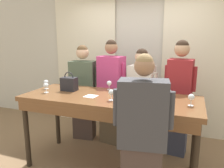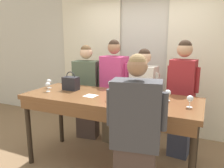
% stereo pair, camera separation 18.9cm
% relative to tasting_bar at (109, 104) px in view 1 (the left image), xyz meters
% --- Properties ---
extents(ground_plane, '(18.00, 18.00, 0.00)m').
position_rel_tasting_bar_xyz_m(ground_plane, '(0.00, 0.02, -0.94)').
color(ground_plane, '#846647').
extents(wall_back, '(12.00, 0.06, 2.80)m').
position_rel_tasting_bar_xyz_m(wall_back, '(0.00, 1.60, 0.46)').
color(wall_back, beige).
rests_on(wall_back, ground_plane).
extents(curtain_panel_left, '(1.33, 0.03, 2.69)m').
position_rel_tasting_bar_xyz_m(curtain_panel_left, '(-1.13, 1.53, 0.40)').
color(curtain_panel_left, '#EFE5C6').
rests_on(curtain_panel_left, ground_plane).
extents(curtain_panel_right, '(1.33, 0.03, 2.69)m').
position_rel_tasting_bar_xyz_m(curtain_panel_right, '(1.13, 1.53, 0.40)').
color(curtain_panel_right, '#EFE5C6').
rests_on(curtain_panel_right, ground_plane).
extents(tasting_bar, '(2.35, 0.89, 1.04)m').
position_rel_tasting_bar_xyz_m(tasting_bar, '(0.00, 0.00, 0.00)').
color(tasting_bar, brown).
rests_on(tasting_bar, ground_plane).
extents(wine_bottle, '(0.09, 0.09, 0.35)m').
position_rel_tasting_bar_xyz_m(wine_bottle, '(0.47, -0.35, 0.23)').
color(wine_bottle, black).
rests_on(wine_bottle, tasting_bar).
extents(handbag, '(0.23, 0.14, 0.28)m').
position_rel_tasting_bar_xyz_m(handbag, '(-0.67, 0.12, 0.20)').
color(handbag, '#232328').
rests_on(handbag, tasting_bar).
extents(wine_glass_front_left, '(0.07, 0.07, 0.14)m').
position_rel_tasting_bar_xyz_m(wine_glass_front_left, '(0.09, -0.14, 0.20)').
color(wine_glass_front_left, white).
rests_on(wine_glass_front_left, tasting_bar).
extents(wine_glass_front_mid, '(0.07, 0.07, 0.14)m').
position_rel_tasting_bar_xyz_m(wine_glass_front_mid, '(1.01, -0.03, 0.20)').
color(wine_glass_front_mid, white).
rests_on(wine_glass_front_mid, tasting_bar).
extents(wine_glass_front_right, '(0.07, 0.07, 0.14)m').
position_rel_tasting_bar_xyz_m(wine_glass_front_right, '(0.44, 0.33, 0.20)').
color(wine_glass_front_right, white).
rests_on(wine_glass_front_right, tasting_bar).
extents(wine_glass_center_left, '(0.07, 0.07, 0.14)m').
position_rel_tasting_bar_xyz_m(wine_glass_center_left, '(0.74, 0.14, 0.20)').
color(wine_glass_center_left, white).
rests_on(wine_glass_center_left, tasting_bar).
extents(wine_glass_center_mid, '(0.07, 0.07, 0.14)m').
position_rel_tasting_bar_xyz_m(wine_glass_center_mid, '(-0.76, 0.31, 0.20)').
color(wine_glass_center_mid, white).
rests_on(wine_glass_center_mid, tasting_bar).
extents(wine_glass_center_right, '(0.07, 0.07, 0.14)m').
position_rel_tasting_bar_xyz_m(wine_glass_center_right, '(-0.14, 0.36, 0.20)').
color(wine_glass_center_right, white).
rests_on(wine_glass_center_right, tasting_bar).
extents(wine_glass_back_left, '(0.07, 0.07, 0.14)m').
position_rel_tasting_bar_xyz_m(wine_glass_back_left, '(-0.92, -0.10, 0.20)').
color(wine_glass_back_left, white).
rests_on(wine_glass_back_left, tasting_bar).
extents(wine_glass_back_mid, '(0.07, 0.07, 0.14)m').
position_rel_tasting_bar_xyz_m(wine_glass_back_mid, '(-1.06, 0.09, 0.20)').
color(wine_glass_back_mid, white).
rests_on(wine_glass_back_mid, tasting_bar).
extents(napkin, '(0.17, 0.17, 0.00)m').
position_rel_tasting_bar_xyz_m(napkin, '(-0.23, -0.06, 0.10)').
color(napkin, white).
rests_on(napkin, tasting_bar).
extents(guest_olive_jacket, '(0.55, 0.32, 1.69)m').
position_rel_tasting_bar_xyz_m(guest_olive_jacket, '(-0.78, 0.76, -0.09)').
color(guest_olive_jacket, '#473833').
rests_on(guest_olive_jacket, ground_plane).
extents(guest_pink_top, '(0.53, 0.33, 1.78)m').
position_rel_tasting_bar_xyz_m(guest_pink_top, '(-0.25, 0.76, -0.04)').
color(guest_pink_top, brown).
rests_on(guest_pink_top, ground_plane).
extents(guest_cream_sweater, '(0.52, 0.29, 1.64)m').
position_rel_tasting_bar_xyz_m(guest_cream_sweater, '(0.26, 0.76, -0.10)').
color(guest_cream_sweater, '#28282D').
rests_on(guest_cream_sweater, ground_plane).
extents(guest_striped_shirt, '(0.47, 0.31, 1.78)m').
position_rel_tasting_bar_xyz_m(guest_striped_shirt, '(0.84, 0.76, -0.02)').
color(guest_striped_shirt, '#383D51').
rests_on(guest_striped_shirt, ground_plane).
extents(host_pouring, '(0.56, 0.31, 1.67)m').
position_rel_tasting_bar_xyz_m(host_pouring, '(0.60, -0.70, -0.10)').
color(host_pouring, '#473833').
rests_on(host_pouring, ground_plane).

